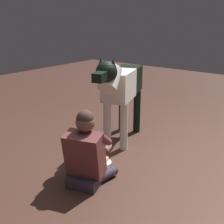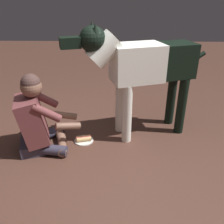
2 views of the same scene
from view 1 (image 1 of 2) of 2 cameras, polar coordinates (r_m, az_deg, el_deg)
The scene contains 4 objects.
ground_plane at distance 3.81m, azimuth 5.16°, elevation -9.60°, with size 13.06×13.06×0.00m, color #4C2F25.
person_sitting_on_floor at distance 3.21m, azimuth -5.00°, elevation -8.21°, with size 0.71×0.60×0.86m.
large_dog at distance 4.06m, azimuth 1.67°, elevation 4.93°, with size 1.58×0.66×1.31m.
hot_dog_on_plate at distance 3.75m, azimuth -1.79°, elevation -9.62°, with size 0.22×0.22×0.06m.
Camera 1 is at (2.85, 1.79, 1.79)m, focal length 46.35 mm.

